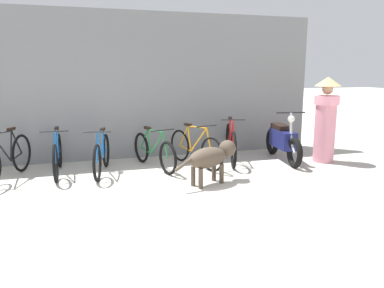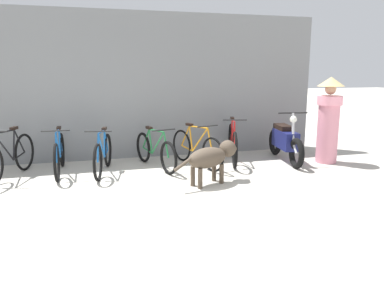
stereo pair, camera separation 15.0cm
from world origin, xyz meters
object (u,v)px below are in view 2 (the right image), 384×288
Objects in this scene: bicycle_1 at (59,155)px; bicycle_5 at (233,144)px; bicycle_4 at (196,148)px; bicycle_0 at (9,157)px; bicycle_3 at (155,151)px; motorcycle at (285,141)px; person_in_robes at (329,118)px; bicycle_2 at (103,155)px; stray_dog at (212,157)px.

bicycle_5 is (3.34, -0.00, 0.02)m from bicycle_1.
bicycle_0 is at bearing -109.76° from bicycle_4.
bicycle_1 is 1.73m from bicycle_3.
bicycle_0 is at bearing -82.94° from bicycle_1.
person_in_robes is (0.77, -0.31, 0.50)m from motorcycle.
bicycle_1 is 2.53m from bicycle_4.
bicycle_4 is 0.94× the size of person_in_robes.
motorcycle reaches higher than bicycle_1.
person_in_robes is at bearing 104.00° from bicycle_0.
bicycle_0 is 1.05× the size of bicycle_4.
bicycle_5 is 1.00× the size of person_in_robes.
bicycle_2 is at bearing -82.45° from motorcycle.
bicycle_3 reaches higher than stray_dog.
person_in_robes reaches higher than motorcycle.
bicycle_1 is at bearing -90.46° from bicycle_2.
person_in_robes reaches higher than bicycle_3.
bicycle_3 is (1.73, -0.06, -0.02)m from bicycle_1.
bicycle_1 is 1.07× the size of bicycle_4.
bicycle_4 is at bearing -64.03° from bicycle_5.
bicycle_3 is at bearing -70.75° from bicycle_5.
bicycle_4 is 1.87m from motorcycle.
bicycle_4 is at bearing 69.40° from bicycle_3.
bicycle_0 is 1.58m from bicycle_2.
bicycle_1 is 1.00× the size of person_in_robes.
bicycle_4 is 0.90× the size of motorcycle.
bicycle_2 is at bearing -99.42° from bicycle_3.
bicycle_2 is 0.93× the size of person_in_robes.
stray_dog is at bearing 87.66° from bicycle_0.
bicycle_0 is 0.95× the size of motorcycle.
bicycle_5 reaches higher than bicycle_0.
bicycle_3 is 0.93× the size of motorcycle.
bicycle_5 is 1.58m from stray_dog.
bicycle_5 is 1.38× the size of stray_dog.
motorcycle reaches higher than bicycle_0.
stray_dog is (1.69, -1.14, 0.11)m from bicycle_2.
motorcycle is (3.64, -0.05, 0.07)m from bicycle_2.
bicycle_2 is 2.05m from stray_dog.
bicycle_2 is 1.29× the size of stray_dog.
bicycle_5 is at bearing 90.86° from bicycle_1.
motorcycle is 2.23m from stray_dog.
bicycle_2 is at bearing 122.80° from stray_dog.
bicycle_0 is 2.54m from bicycle_3.
bicycle_1 is 5.22m from person_in_robes.
bicycle_4 is at bearing -20.48° from person_in_robes.
bicycle_3 is 1.45m from stray_dog.
stray_dog is at bearing 4.36° from person_in_robes.
bicycle_2 is 3.64m from motorcycle.
person_in_robes is at bearing 90.83° from bicycle_5.
stray_dog is 0.72× the size of person_in_robes.
motorcycle is at bearing 67.93° from bicycle_4.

